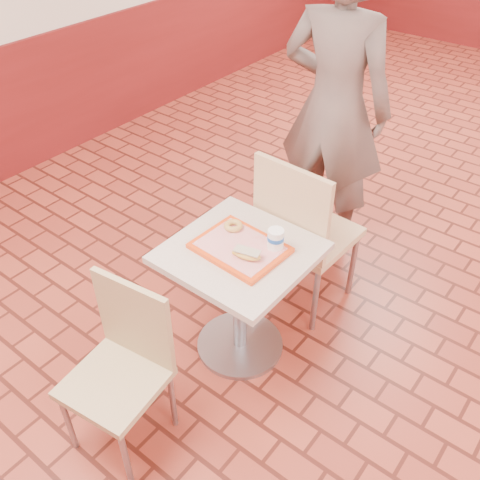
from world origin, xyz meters
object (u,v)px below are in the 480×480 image
Objects in this scene: customer at (335,107)px; serving_tray at (240,248)px; chair_main_front at (123,361)px; main_table at (240,284)px; chair_main_back at (302,229)px; long_john_donut at (246,254)px; ring_donut at (233,226)px; paper_cup at (276,238)px.

customer is 4.62× the size of serving_tray.
main_table is at bearing 74.42° from chair_main_front.
customer is at bearing 99.42° from main_table.
chair_main_back is at bearing 75.19° from chair_main_front.
chair_main_back is at bearing 92.69° from long_john_donut.
main_table is 0.36× the size of customer.
customer is at bearing 85.38° from chair_main_front.
ring_donut is at bearing 141.77° from serving_tray.
serving_tray is (0.19, -1.16, -0.25)m from customer.
paper_cup is (0.25, 0.01, 0.04)m from ring_donut.
ring_donut is at bearing 143.93° from long_john_donut.
chair_main_front reaches higher than ring_donut.
chair_main_front is 0.72m from long_john_donut.
chair_main_back is 0.46m from ring_donut.
ring_donut is 0.25m from paper_cup.
long_john_donut is 1.51× the size of paper_cup.
ring_donut is 0.63× the size of long_john_donut.
long_john_donut is at bearing -112.34° from paper_cup.
paper_cup is (0.14, 0.10, 0.30)m from main_table.
main_table is 7.37× the size of ring_donut.
main_table is 0.49m from chair_main_back.
customer reaches higher than main_table.
customer reaches higher than ring_donut.
chair_main_front is 8.94× the size of ring_donut.
chair_main_front is at bearing 85.81° from customer.
customer is at bearing -67.83° from chair_main_back.
customer is at bearing 107.17° from paper_cup.
serving_tray is at bearing 86.29° from chair_main_back.
customer is 1.26m from long_john_donut.
serving_tray is 0.14m from ring_donut.
ring_donut is at bearing 69.82° from chair_main_back.
long_john_donut is at bearing -32.69° from serving_tray.
customer is 20.25× the size of ring_donut.
serving_tray is 2.77× the size of long_john_donut.
chair_main_front is 8.53× the size of paper_cup.
serving_tray is 4.18× the size of paper_cup.
ring_donut is (-0.16, -0.39, 0.18)m from chair_main_back.
ring_donut is 0.23m from long_john_donut.
long_john_donut is at bearing 95.12° from chair_main_back.
chair_main_back is 6.70× the size of long_john_donut.
chair_main_front is at bearing -106.52° from paper_cup.
serving_tray is (0.00, 0.00, 0.24)m from main_table.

